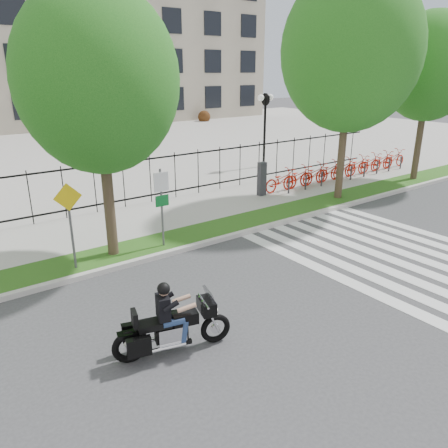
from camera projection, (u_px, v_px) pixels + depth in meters
ground at (279, 299)px, 11.04m from camera, size 120.00×120.00×0.00m
curb at (192, 247)px, 14.12m from camera, size 60.00×0.20×0.15m
grass_verge at (179, 239)px, 14.77m from camera, size 60.00×1.50×0.15m
sidewalk at (145, 220)px, 16.66m from camera, size 60.00×3.50×0.15m
plaza at (29, 153)px, 29.99m from camera, size 80.00×34.00×0.10m
crosswalk_stripes at (392, 254)px, 13.73m from camera, size 5.70×8.00×0.01m
iron_fence at (124, 183)px, 17.63m from camera, size 30.00×0.06×2.00m
lamp_post_right at (265, 112)px, 24.65m from camera, size 1.06×0.70×4.25m
street_tree_1 at (98, 80)px, 11.75m from camera, size 4.43×4.43×7.62m
street_tree_2 at (351, 51)px, 17.28m from camera, size 5.56×5.56×9.23m
street_tree_3 at (430, 67)px, 20.81m from camera, size 4.43×4.43×8.00m
bike_share_station at (343, 168)px, 22.53m from camera, size 11.15×0.88×1.50m
sign_pole_regulatory at (162, 198)px, 13.50m from camera, size 0.50×0.09×2.50m
sign_pole_warning at (70, 215)px, 11.92m from camera, size 0.78×0.09×2.49m
motorcycle_rider at (172, 324)px, 8.81m from camera, size 2.44×1.09×1.92m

